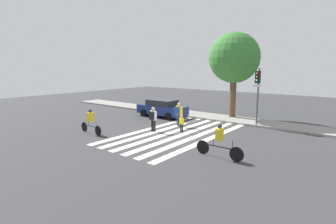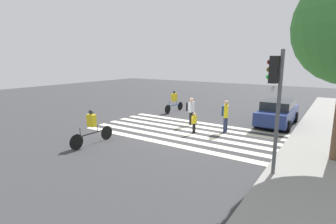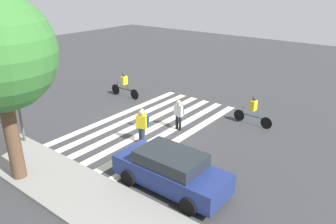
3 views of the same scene
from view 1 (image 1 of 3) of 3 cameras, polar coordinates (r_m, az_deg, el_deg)
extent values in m
plane|color=#38383A|center=(16.83, 1.83, -4.74)|extent=(60.00, 60.00, 0.00)
cube|color=gray|center=(22.04, 11.50, -1.28)|extent=(36.00, 2.50, 0.14)
cube|color=#F2EDCC|center=(18.21, -3.91, -3.63)|extent=(0.44, 10.00, 0.01)
cube|color=#F2EDCC|center=(17.64, -1.73, -4.05)|extent=(0.44, 10.00, 0.01)
cube|color=#F2EDCC|center=(17.09, 0.61, -4.50)|extent=(0.44, 10.00, 0.01)
cube|color=#F2EDCC|center=(16.57, 3.09, -4.97)|extent=(0.44, 10.00, 0.01)
cube|color=#F2EDCC|center=(16.09, 5.74, -5.45)|extent=(0.44, 10.00, 0.01)
cube|color=#F2EDCC|center=(15.65, 8.54, -5.95)|extent=(0.44, 10.00, 0.01)
cylinder|color=#515456|center=(19.62, 18.95, 2.97)|extent=(0.12, 0.12, 4.15)
cube|color=black|center=(19.32, 18.98, 7.19)|extent=(0.32, 0.26, 0.84)
cube|color=silver|center=(19.35, 18.88, 5.42)|extent=(0.60, 0.02, 0.16)
sphere|color=#590F0F|center=(19.16, 18.86, 7.88)|extent=(0.15, 0.15, 0.15)
sphere|color=#59470F|center=(19.17, 18.82, 7.19)|extent=(0.15, 0.15, 0.15)
sphere|color=#26D83F|center=(19.18, 18.78, 6.50)|extent=(0.15, 0.15, 0.15)
cylinder|color=brown|center=(22.24, 13.89, 3.03)|extent=(0.52, 0.52, 3.44)
sphere|color=#387A33|center=(22.12, 14.24, 11.39)|extent=(4.06, 4.06, 4.06)
cylinder|color=navy|center=(18.96, 2.16, -1.83)|extent=(0.15, 0.15, 0.82)
cylinder|color=navy|center=(18.83, 2.69, -1.91)|extent=(0.15, 0.15, 0.82)
cube|color=yellow|center=(18.76, 2.44, 0.32)|extent=(0.52, 0.36, 0.65)
sphere|color=tan|center=(18.69, 2.45, 1.68)|extent=(0.26, 0.26, 0.26)
cube|color=navy|center=(18.66, 1.96, 0.27)|extent=(0.39, 0.28, 0.54)
cylinder|color=black|center=(17.29, 2.80, -3.46)|extent=(0.10, 0.10, 0.53)
cylinder|color=black|center=(17.21, 3.18, -3.52)|extent=(0.10, 0.10, 0.53)
cube|color=yellow|center=(17.15, 3.00, -1.96)|extent=(0.32, 0.17, 0.42)
sphere|color=tan|center=(17.09, 3.01, -1.00)|extent=(0.16, 0.16, 0.16)
cylinder|color=black|center=(17.45, -3.45, -2.93)|extent=(0.14, 0.14, 0.77)
cylinder|color=black|center=(17.32, -2.95, -3.02)|extent=(0.14, 0.14, 0.77)
cube|color=silver|center=(17.25, -3.23, -0.74)|extent=(0.46, 0.23, 0.61)
sphere|color=tan|center=(17.17, -3.24, 0.66)|extent=(0.24, 0.24, 0.24)
cube|color=black|center=(17.11, -3.59, -0.83)|extent=(0.35, 0.18, 0.51)
cylinder|color=black|center=(16.82, -14.98, -3.97)|extent=(0.64, 0.08, 0.63)
cylinder|color=black|center=(18.15, -17.76, -3.11)|extent=(0.64, 0.08, 0.63)
cube|color=#1E4C8C|center=(17.44, -16.45, -2.97)|extent=(1.36, 0.12, 0.04)
cylinder|color=#1E4C8C|center=(17.64, -16.96, -2.32)|extent=(0.03, 0.03, 0.32)
cylinder|color=#1E4C8C|center=(16.90, -15.41, -2.62)|extent=(0.03, 0.03, 0.40)
cube|color=yellow|center=(17.32, -16.54, -1.05)|extent=(0.27, 0.41, 0.55)
sphere|color=#333338|center=(17.26, -16.61, 0.24)|extent=(0.22, 0.22, 0.22)
cylinder|color=black|center=(12.28, 14.69, -8.92)|extent=(0.68, 0.04, 0.68)
cylinder|color=black|center=(13.03, 7.58, -7.59)|extent=(0.68, 0.04, 0.68)
cube|color=black|center=(12.58, 11.05, -7.43)|extent=(1.49, 0.04, 0.04)
cylinder|color=black|center=(12.67, 9.84, -6.52)|extent=(0.03, 0.03, 0.32)
cylinder|color=black|center=(12.25, 13.83, -7.03)|extent=(0.03, 0.03, 0.40)
cube|color=yellow|center=(12.42, 11.14, -4.81)|extent=(0.24, 0.40, 0.55)
sphere|color=#333338|center=(12.33, 11.20, -3.03)|extent=(0.22, 0.22, 0.22)
cube|color=navy|center=(22.33, -1.31, 0.51)|extent=(4.39, 1.73, 0.74)
cube|color=#23282D|center=(22.25, -1.32, 2.08)|extent=(2.42, 1.58, 0.49)
cylinder|color=black|center=(22.24, 2.77, -0.35)|extent=(0.64, 0.20, 0.64)
cylinder|color=black|center=(20.91, 0.13, -0.98)|extent=(0.64, 0.20, 0.64)
cylinder|color=black|center=(23.88, -2.57, 0.35)|extent=(0.64, 0.20, 0.64)
cylinder|color=black|center=(22.65, -5.32, -0.19)|extent=(0.64, 0.20, 0.64)
camera|label=2|loc=(20.15, 44.96, 5.86)|focal=28.00mm
camera|label=3|loc=(32.45, -0.65, 15.06)|focal=35.00mm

